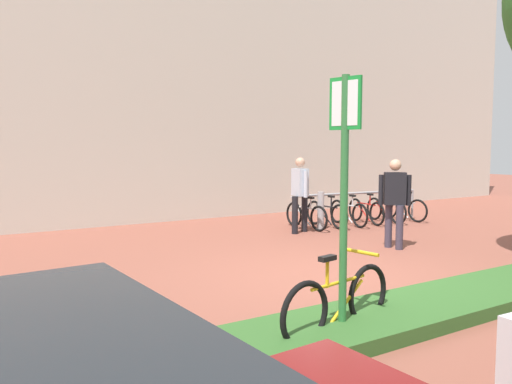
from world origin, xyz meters
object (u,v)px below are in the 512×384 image
(parking_sign_post, at_px, (344,169))
(bike_rack_cluster, at_px, (357,211))
(person_shirt_blue, at_px, (300,190))
(person_suited_dark, at_px, (395,198))
(bike_at_sign, at_px, (339,301))
(bollard_steel, at_px, (321,211))

(parking_sign_post, xyz_separation_m, bike_rack_cluster, (5.41, 5.55, -1.38))
(person_shirt_blue, height_order, person_suited_dark, same)
(parking_sign_post, relative_size, person_shirt_blue, 1.54)
(bike_at_sign, relative_size, person_suited_dark, 0.97)
(bike_at_sign, relative_size, bollard_steel, 1.85)
(parking_sign_post, height_order, bike_at_sign, parking_sign_post)
(parking_sign_post, xyz_separation_m, bike_at_sign, (-0.00, 0.05, -1.37))
(bike_rack_cluster, distance_m, person_shirt_blue, 2.10)
(bike_rack_cluster, height_order, bollard_steel, bollard_steel)
(bollard_steel, bearing_deg, bike_rack_cluster, 6.24)
(bike_rack_cluster, xyz_separation_m, person_shirt_blue, (-1.99, -0.24, 0.64))
(person_shirt_blue, bearing_deg, bollard_steel, 7.94)
(bollard_steel, height_order, person_shirt_blue, person_shirt_blue)
(parking_sign_post, bearing_deg, person_suited_dark, 36.79)
(person_shirt_blue, bearing_deg, parking_sign_post, -122.83)
(bollard_steel, xyz_separation_m, person_suited_dark, (-0.23, -2.50, 0.53))
(person_suited_dark, bearing_deg, bike_rack_cluster, 59.93)
(bike_at_sign, bearing_deg, bollard_steel, 52.41)
(bike_rack_cluster, relative_size, person_suited_dark, 2.18)
(parking_sign_post, relative_size, bike_rack_cluster, 0.71)
(bike_rack_cluster, bearing_deg, parking_sign_post, -134.30)
(bike_at_sign, bearing_deg, parking_sign_post, -85.90)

